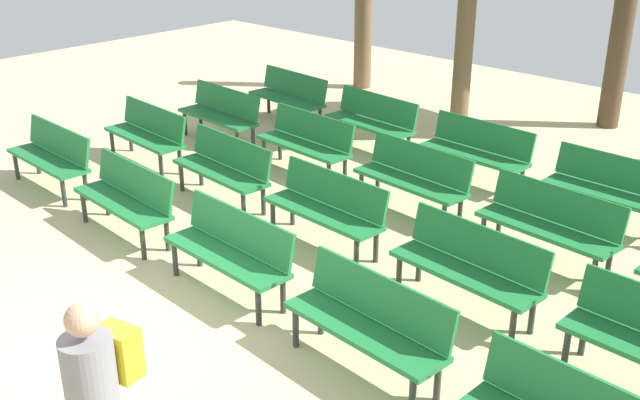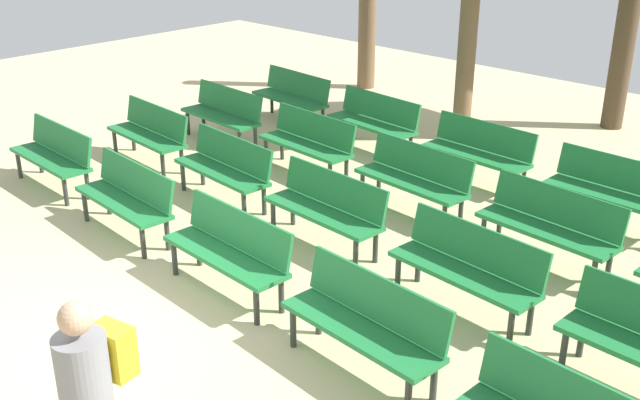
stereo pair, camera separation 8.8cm
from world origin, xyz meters
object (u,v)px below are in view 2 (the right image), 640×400
(bench_r1_c3, at_px, (468,265))
(bench_r3_c1, at_px, (375,119))
(bench_r2_c2, at_px, (415,176))
(bench_r1_c2, at_px, (327,205))
(bench_r2_c0, at_px, (224,112))
(bench_r0_c2, at_px, (230,247))
(bench_r1_c0, at_px, (150,131))
(bench_r2_c3, at_px, (550,223))
(bench_r3_c2, at_px, (479,149))
(bench_r0_c1, at_px, (128,195))
(bench_r1_c1, at_px, (226,165))
(bench_r2_c1, at_px, (309,140))
(visitor_with_backpack, at_px, (91,395))
(bench_r3_c3, at_px, (613,188))
(bench_r0_c0, at_px, (54,153))
(bench_r3_c0, at_px, (293,94))
(bench_r0_c3, at_px, (366,320))

(bench_r1_c3, bearing_deg, bench_r3_c1, 144.85)
(bench_r1_c3, xyz_separation_m, bench_r2_c2, (-1.85, 1.57, 0.00))
(bench_r1_c2, xyz_separation_m, bench_r2_c0, (-3.84, 1.61, 0.00))
(bench_r0_c2, distance_m, bench_r1_c0, 4.21)
(bench_r1_c3, height_order, bench_r2_c3, same)
(bench_r1_c3, height_order, bench_r2_c0, same)
(bench_r1_c2, xyz_separation_m, bench_r3_c2, (0.18, 2.91, 0.00))
(bench_r0_c1, relative_size, bench_r3_c2, 1.00)
(bench_r2_c2, distance_m, bench_r3_c2, 1.45)
(bench_r2_c2, bearing_deg, bench_r1_c1, -140.90)
(bench_r3_c2, bearing_deg, bench_r2_c1, -143.41)
(bench_r0_c2, xyz_separation_m, bench_r1_c1, (-1.90, 1.51, 0.00))
(bench_r0_c2, height_order, visitor_with_backpack, visitor_with_backpack)
(bench_r1_c2, relative_size, bench_r2_c1, 1.00)
(bench_r1_c2, xyz_separation_m, bench_r2_c2, (0.16, 1.47, 0.00))
(bench_r1_c3, relative_size, bench_r3_c2, 1.01)
(bench_r0_c1, height_order, bench_r3_c3, same)
(bench_r0_c0, bearing_deg, bench_r2_c3, 25.48)
(bench_r0_c0, distance_m, bench_r3_c3, 7.40)
(bench_r2_c2, relative_size, visitor_with_backpack, 0.99)
(bench_r1_c3, distance_m, bench_r2_c0, 6.09)
(bench_r2_c1, relative_size, bench_r2_c3, 1.00)
(bench_r1_c0, height_order, visitor_with_backpack, visitor_with_backpack)
(bench_r0_c0, relative_size, bench_r1_c1, 0.99)
(bench_r0_c2, distance_m, bench_r2_c1, 3.55)
(bench_r1_c1, relative_size, bench_r3_c0, 1.00)
(bench_r3_c2, bearing_deg, bench_r0_c2, -89.75)
(bench_r0_c2, bearing_deg, visitor_with_backpack, -54.46)
(bench_r0_c2, bearing_deg, bench_r3_c3, 65.57)
(bench_r0_c2, height_order, bench_r1_c2, same)
(bench_r2_c3, bearing_deg, bench_r0_c1, -141.52)
(bench_r3_c2, bearing_deg, bench_r2_c2, -88.63)
(bench_r1_c3, bearing_deg, bench_r3_c2, 125.20)
(bench_r2_c3, height_order, bench_r3_c1, same)
(bench_r0_c2, relative_size, bench_r3_c1, 0.99)
(bench_r2_c1, xyz_separation_m, bench_r3_c1, (0.02, 1.46, 0.00))
(bench_r0_c0, relative_size, bench_r2_c2, 0.99)
(bench_r2_c1, xyz_separation_m, bench_r3_c2, (2.01, 1.37, 0.00))
(bench_r0_c0, height_order, bench_r1_c3, same)
(bench_r2_c0, distance_m, bench_r3_c2, 4.23)
(bench_r2_c1, bearing_deg, bench_r2_c0, -178.78)
(bench_r1_c3, bearing_deg, bench_r2_c1, 160.80)
(bench_r1_c3, bearing_deg, bench_r2_c3, 90.18)
(bench_r2_c0, bearing_deg, bench_r0_c0, -90.30)
(bench_r0_c3, relative_size, bench_r3_c3, 1.01)
(bench_r1_c2, xyz_separation_m, bench_r2_c1, (-1.83, 1.55, 0.00))
(bench_r1_c1, relative_size, bench_r1_c2, 1.01)
(bench_r0_c2, relative_size, bench_r2_c2, 0.99)
(bench_r0_c3, height_order, bench_r2_c2, same)
(bench_r0_c1, relative_size, bench_r1_c3, 1.00)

